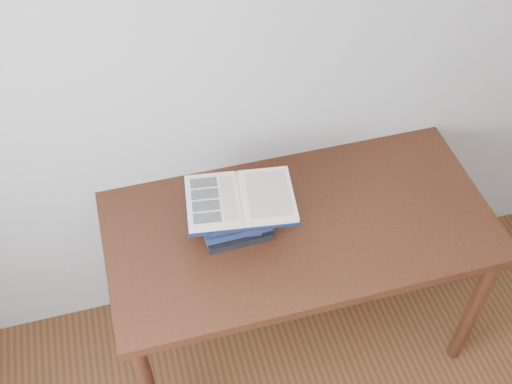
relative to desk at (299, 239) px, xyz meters
name	(u,v)px	position (x,y,z in m)	size (l,w,h in m)	color
desk	(299,239)	(0.00, 0.00, 0.00)	(1.50, 0.75, 0.80)	#431F10
book_stack	(235,218)	(-0.25, 0.03, 0.17)	(0.26, 0.19, 0.16)	black
open_book	(240,199)	(-0.23, 0.03, 0.27)	(0.43, 0.33, 0.03)	black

